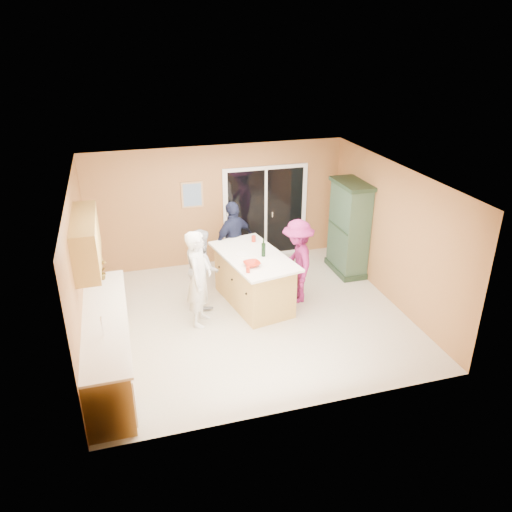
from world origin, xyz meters
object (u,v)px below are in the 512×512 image
object	(u,v)px
woman_grey	(202,268)
woman_magenta	(298,261)
kitchen_island	(254,281)
woman_white	(199,279)
green_hutch	(349,229)
woman_navy	(234,242)

from	to	relation	value
woman_grey	woman_magenta	bearing A→B (deg)	-108.52
kitchen_island	woman_white	size ratio (longest dim) A/B	1.18
green_hutch	woman_grey	size ratio (longest dim) A/B	1.32
woman_white	woman_magenta	xyz separation A→B (m)	(1.90, 0.30, -0.06)
woman_navy	woman_magenta	xyz separation A→B (m)	(0.93, -1.18, -0.03)
woman_navy	green_hutch	bearing A→B (deg)	144.31
woman_navy	woman_grey	bearing A→B (deg)	16.42
woman_magenta	green_hutch	bearing A→B (deg)	128.56
kitchen_island	woman_grey	world-z (taller)	woman_grey
woman_white	woman_grey	bearing A→B (deg)	11.34
green_hutch	woman_white	bearing A→B (deg)	-160.58
woman_navy	woman_magenta	world-z (taller)	woman_navy
woman_grey	green_hutch	bearing A→B (deg)	-87.36
kitchen_island	woman_grey	bearing A→B (deg)	153.60
green_hutch	woman_white	size ratio (longest dim) A/B	1.14
green_hutch	woman_grey	world-z (taller)	green_hutch
woman_grey	woman_navy	bearing A→B (deg)	-51.41
woman_grey	woman_magenta	xyz separation A→B (m)	(1.74, -0.37, 0.06)
woman_grey	woman_magenta	world-z (taller)	woman_magenta
green_hutch	woman_grey	xyz separation A→B (m)	(-3.20, -0.51, -0.22)
green_hutch	kitchen_island	bearing A→B (deg)	-161.32
kitchen_island	woman_magenta	distance (m)	0.90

